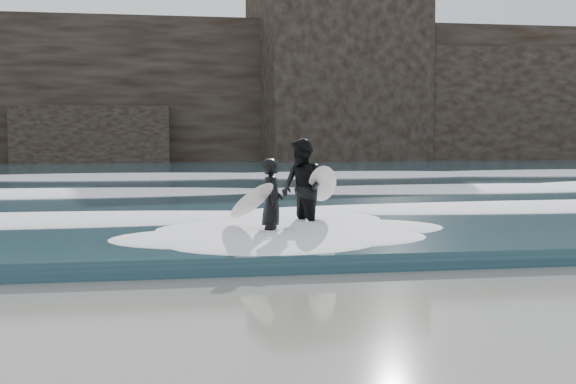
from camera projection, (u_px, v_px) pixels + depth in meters
name	position (u px, v px, depth m)	size (l,w,h in m)	color
ground	(443.00, 324.00, 8.08)	(120.00, 120.00, 0.00)	#877651
sea	(230.00, 174.00, 36.59)	(90.00, 52.00, 0.30)	#20404C
headland	(210.00, 96.00, 52.93)	(70.00, 9.00, 10.00)	black
foam_near	(300.00, 208.00, 16.90)	(60.00, 3.20, 0.20)	white
foam_mid	(262.00, 186.00, 23.78)	(60.00, 4.00, 0.24)	white
foam_far	(237.00, 172.00, 32.63)	(60.00, 4.80, 0.30)	white
surfer_left	(268.00, 203.00, 13.48)	(1.13, 1.88, 1.68)	black
surfer_right	(304.00, 188.00, 14.78)	(1.43, 2.08, 2.04)	black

